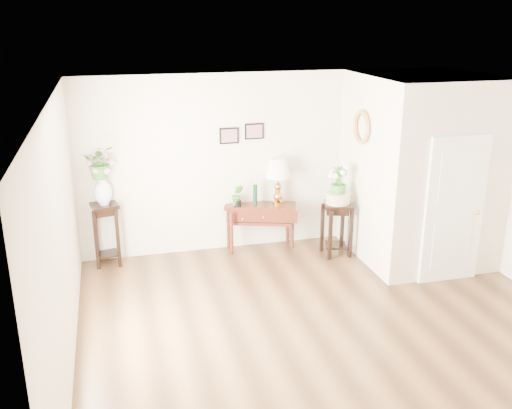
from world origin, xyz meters
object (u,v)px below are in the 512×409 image
object	(u,v)px
console_table	(260,226)
table_lamp	(278,182)
plant_stand_a	(107,234)
plant_stand_b	(336,229)

from	to	relation	value
console_table	table_lamp	distance (m)	0.78
plant_stand_a	table_lamp	bearing A→B (deg)	0.00
plant_stand_a	console_table	bearing A→B (deg)	0.00
plant_stand_b	table_lamp	bearing A→B (deg)	146.17
console_table	table_lamp	size ratio (longest dim) A/B	1.52
console_table	table_lamp	xyz separation A→B (m)	(0.29, 0.00, 0.73)
console_table	plant_stand_b	bearing A→B (deg)	-7.42
console_table	plant_stand_b	world-z (taller)	plant_stand_b
table_lamp	plant_stand_a	distance (m)	2.76
console_table	table_lamp	bearing A→B (deg)	18.78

